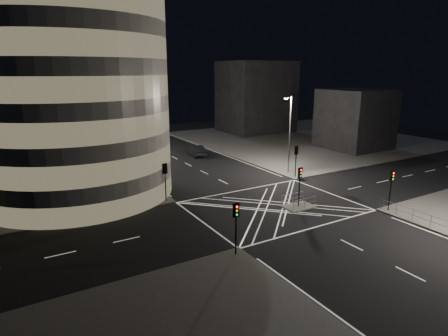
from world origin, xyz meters
TOP-DOWN VIEW (x-y plane):
  - ground at (0.00, 0.00)m, footprint 120.00×120.00m
  - sidewalk_far_right at (29.00, 27.00)m, footprint 42.00×42.00m
  - central_island at (2.00, -1.50)m, footprint 3.00×2.00m
  - office_tower_curved at (-20.74, 18.74)m, footprint 30.00×29.00m
  - office_block_rear at (-22.00, 42.00)m, footprint 24.00×16.00m
  - building_right_far at (26.00, 40.00)m, footprint 14.00×12.00m
  - building_right_near at (30.00, 16.00)m, footprint 10.00×10.00m
  - building_far_end at (-4.00, 58.00)m, footprint 18.00×8.00m
  - tree_a at (-10.50, 9.00)m, footprint 4.39×4.39m
  - tree_b at (-10.50, 15.00)m, footprint 4.83×4.83m
  - tree_c at (-10.50, 21.00)m, footprint 3.78×3.78m
  - tree_d at (-10.50, 27.00)m, footprint 5.65×5.65m
  - tree_e at (-10.50, 33.00)m, footprint 3.76×3.76m
  - traffic_signal_fl at (-8.80, 6.80)m, footprint 0.55×0.22m
  - traffic_signal_nl at (-8.80, -6.80)m, footprint 0.55×0.22m
  - traffic_signal_fr at (8.80, 6.80)m, footprint 0.55×0.22m
  - traffic_signal_nr at (8.80, -6.80)m, footprint 0.55×0.22m
  - traffic_signal_island at (2.00, -1.50)m, footprint 0.55×0.22m
  - street_lamp_left_near at (-9.44, 12.00)m, footprint 1.25×0.25m
  - street_lamp_left_far at (-9.44, 30.00)m, footprint 1.25×0.25m
  - street_lamp_right_far at (9.44, 9.00)m, footprint 1.25×0.25m
  - railing_near_right at (8.30, -12.15)m, footprint 0.06×11.70m
  - railing_island_south at (2.00, -2.40)m, footprint 2.80×0.06m
  - railing_island_north at (2.00, -0.60)m, footprint 2.80×0.06m
  - sedan at (3.70, 24.79)m, footprint 2.28×5.16m

SIDE VIEW (x-z plane):
  - ground at x=0.00m, z-range 0.00..0.00m
  - sidewalk_far_right at x=29.00m, z-range 0.00..0.15m
  - central_island at x=2.00m, z-range 0.00..0.15m
  - railing_near_right at x=8.30m, z-range 0.15..1.25m
  - railing_island_south at x=2.00m, z-range 0.15..1.25m
  - railing_island_north at x=2.00m, z-range 0.15..1.25m
  - sedan at x=3.70m, z-range 0.00..1.65m
  - traffic_signal_fl at x=-8.80m, z-range 0.91..4.91m
  - traffic_signal_nl at x=-8.80m, z-range 0.91..4.91m
  - traffic_signal_fr at x=8.80m, z-range 0.91..4.91m
  - traffic_signal_nr at x=8.80m, z-range 0.91..4.91m
  - traffic_signal_island at x=2.00m, z-range 0.91..4.91m
  - tree_e at x=-10.50m, z-range 1.34..8.08m
  - tree_a at x=-10.50m, z-range 1.17..8.28m
  - tree_c at x=-10.50m, z-range 1.36..8.17m
  - building_right_near at x=30.00m, z-range 0.15..10.15m
  - tree_b at x=-10.50m, z-range 1.32..9.22m
  - street_lamp_left_near at x=-9.44m, z-range 0.54..10.54m
  - street_lamp_left_far at x=-9.44m, z-range 0.54..10.54m
  - street_lamp_right_far at x=9.44m, z-range 0.54..10.54m
  - tree_d at x=-10.50m, z-range 1.27..10.01m
  - building_right_far at x=26.00m, z-range 0.15..15.15m
  - building_far_end at x=-4.00m, z-range 0.00..18.00m
  - office_block_rear at x=-22.00m, z-range 0.15..22.15m
  - office_tower_curved at x=-20.74m, z-range -0.95..26.25m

